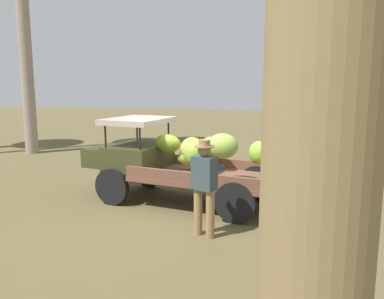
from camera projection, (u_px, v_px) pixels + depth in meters
ground_plane at (195, 203)px, 8.66m from camera, size 60.00×60.00×0.00m
truck at (170, 161)px, 8.74m from camera, size 4.62×2.32×1.84m
farmer at (204, 182)px, 6.68m from camera, size 0.56×0.53×1.69m
wooden_crate at (291, 206)px, 7.90m from camera, size 0.74×0.74×0.36m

